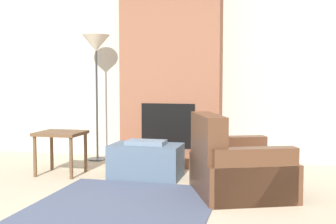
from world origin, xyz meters
TOP-DOWN VIEW (x-y plane):
  - wall_back at (0.00, 3.12)m, footprint 6.80×0.06m
  - fireplace at (0.00, 2.86)m, footprint 1.46×0.76m
  - ottoman at (-0.05, 1.75)m, footprint 0.86×0.51m
  - armchair at (1.06, 1.24)m, footprint 1.20×1.23m
  - side_table at (-1.15, 1.68)m, footprint 0.57×0.49m
  - floor_lamp_left at (-1.09, 2.70)m, footprint 0.40×0.40m
  - area_rug at (0.06, 0.61)m, footprint 1.69×1.74m

SIDE VIEW (x-z plane):
  - area_rug at x=0.06m, z-range 0.00..0.01m
  - ottoman at x=-0.05m, z-range -0.02..0.44m
  - armchair at x=1.06m, z-range -0.16..0.69m
  - side_table at x=-1.15m, z-range 0.18..0.73m
  - fireplace at x=0.00m, z-range -0.09..2.51m
  - wall_back at x=0.00m, z-range 0.00..2.60m
  - floor_lamp_left at x=-1.09m, z-range 0.71..2.56m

